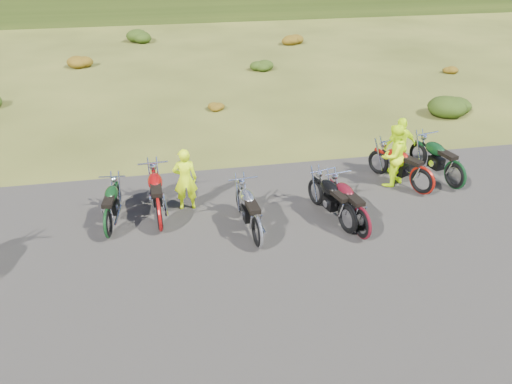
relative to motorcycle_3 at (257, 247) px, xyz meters
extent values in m
plane|color=#383E14|center=(0.51, 0.07, 0.00)|extent=(300.00, 300.00, 0.00)
cube|color=black|center=(0.51, -1.93, 0.00)|extent=(20.00, 12.00, 0.04)
ellipsoid|color=brown|center=(-5.69, 16.67, 0.38)|extent=(1.30, 1.30, 0.77)
ellipsoid|color=#1E370D|center=(-2.79, 21.97, 0.46)|extent=(1.56, 1.56, 0.92)
ellipsoid|color=brown|center=(0.11, 9.27, 0.23)|extent=(0.77, 0.77, 0.45)
ellipsoid|color=#1E370D|center=(3.01, 14.57, 0.31)|extent=(1.03, 1.03, 0.61)
ellipsoid|color=brown|center=(5.91, 19.87, 0.38)|extent=(1.30, 1.30, 0.77)
ellipsoid|color=#1E370D|center=(8.81, 7.17, 0.46)|extent=(1.56, 1.56, 0.92)
ellipsoid|color=brown|center=(11.71, 12.47, 0.23)|extent=(0.77, 0.77, 0.45)
imported|color=#D0F80D|center=(-1.43, 2.00, 0.81)|extent=(0.60, 0.40, 1.63)
imported|color=#D0F80D|center=(4.16, 2.25, 0.87)|extent=(1.06, 0.98, 1.74)
imported|color=#D0F80D|center=(4.66, 2.86, 0.84)|extent=(1.02, 0.53, 1.67)
camera|label=1|loc=(-1.78, -9.08, 6.52)|focal=35.00mm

